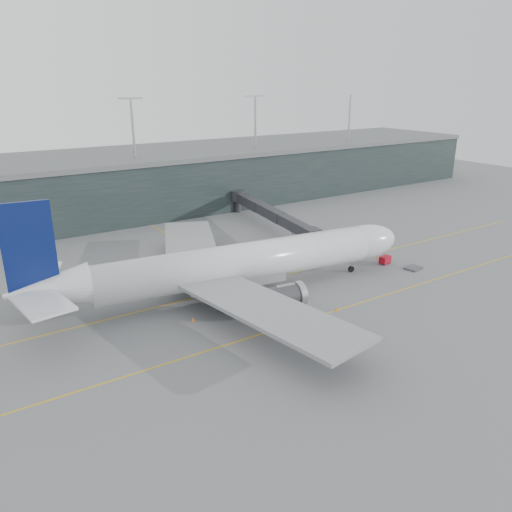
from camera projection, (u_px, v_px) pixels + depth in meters
ground at (212, 283)px, 86.34m from camera, size 320.00×320.00×0.00m
taxiline_a at (224, 291)px, 83.17m from camera, size 160.00×0.25×0.02m
taxiline_b at (279, 328)px, 70.51m from camera, size 160.00×0.25×0.02m
taxiline_lead_main at (188, 247)px, 104.73m from camera, size 0.25×60.00×0.02m
terminal at (106, 184)px, 129.70m from camera, size 240.00×36.00×29.00m
main_aircraft at (237, 264)px, 80.25m from camera, size 66.15×61.74×18.55m
jet_bridge at (263, 212)px, 115.96m from camera, size 8.81×42.49×5.81m
gse_cart at (385, 260)px, 95.19m from camera, size 2.41×1.75×1.51m
baggage_dolly at (413, 268)px, 92.76m from camera, size 3.41×2.94×0.30m
uld_a at (161, 268)px, 90.10m from camera, size 2.54×2.23×1.99m
uld_b at (163, 261)px, 94.13m from camera, size 2.07×1.77×1.68m
uld_c at (184, 259)px, 94.94m from camera, size 2.11×1.72×1.87m
cone_nose at (377, 257)px, 97.72m from camera, size 0.46×0.46×0.73m
cone_wing_stbd at (336, 309)px, 75.65m from camera, size 0.44×0.44×0.69m
cone_wing_port at (225, 254)px, 100.08m from camera, size 0.40×0.40×0.64m
cone_tail at (193, 319)px, 72.51m from camera, size 0.41×0.41×0.65m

